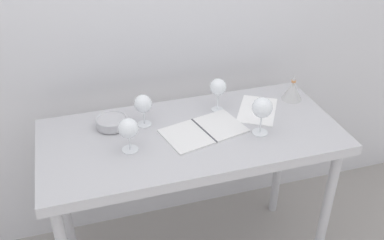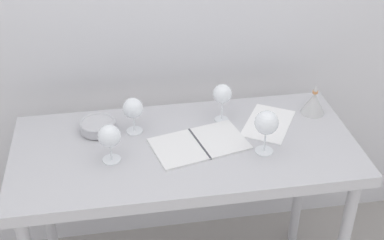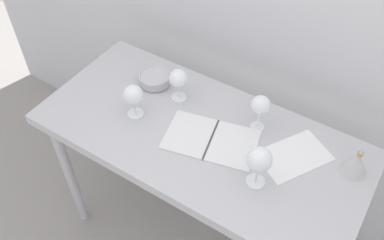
{
  "view_description": "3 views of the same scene",
  "coord_description": "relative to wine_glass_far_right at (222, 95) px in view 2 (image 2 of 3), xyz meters",
  "views": [
    {
      "loc": [
        -0.49,
        -1.64,
        2.03
      ],
      "look_at": [
        0.01,
        0.03,
        0.95
      ],
      "focal_mm": 40.88,
      "sensor_mm": 36.0,
      "label": 1
    },
    {
      "loc": [
        -0.25,
        -1.72,
        2.13
      ],
      "look_at": [
        0.03,
        0.01,
        1.0
      ],
      "focal_mm": 48.86,
      "sensor_mm": 36.0,
      "label": 2
    },
    {
      "loc": [
        0.59,
        -1.0,
        2.21
      ],
      "look_at": [
        -0.03,
        -0.03,
        0.98
      ],
      "focal_mm": 39.02,
      "sensor_mm": 36.0,
      "label": 3
    }
  ],
  "objects": [
    {
      "name": "back_wall",
      "position": [
        -0.19,
        0.34,
        0.27
      ],
      "size": [
        3.8,
        0.04,
        2.6
      ],
      "primitive_type": "cube",
      "color": "silver",
      "rests_on": "ground_plane"
    },
    {
      "name": "steel_counter",
      "position": [
        -0.19,
        -0.16,
        -0.23
      ],
      "size": [
        1.4,
        0.65,
        0.9
      ],
      "color": "#B5B5BA",
      "rests_on": "ground_plane"
    },
    {
      "name": "wine_glass_far_right",
      "position": [
        0.0,
        0.0,
        0.0
      ],
      "size": [
        0.08,
        0.08,
        0.17
      ],
      "color": "white",
      "rests_on": "steel_counter"
    },
    {
      "name": "wine_glass_far_left",
      "position": [
        -0.38,
        -0.03,
        -0.02
      ],
      "size": [
        0.09,
        0.09,
        0.16
      ],
      "color": "white",
      "rests_on": "steel_counter"
    },
    {
      "name": "wine_glass_near_left",
      "position": [
        -0.48,
        -0.22,
        -0.02
      ],
      "size": [
        0.09,
        0.09,
        0.16
      ],
      "color": "white",
      "rests_on": "steel_counter"
    },
    {
      "name": "wine_glass_near_right",
      "position": [
        0.12,
        -0.26,
        0.0
      ],
      "size": [
        0.09,
        0.09,
        0.18
      ],
      "color": "white",
      "rests_on": "steel_counter"
    },
    {
      "name": "open_notebook",
      "position": [
        -0.13,
        -0.17,
        -0.12
      ],
      "size": [
        0.42,
        0.31,
        0.01
      ],
      "rotation": [
        0.0,
        0.0,
        0.24
      ],
      "color": "silver",
      "rests_on": "steel_counter"
    },
    {
      "name": "tasting_sheet_upper",
      "position": [
        0.19,
        -0.06,
        -0.13
      ],
      "size": [
        0.3,
        0.33,
        0.0
      ],
      "primitive_type": "cube",
      "rotation": [
        0.0,
        0.0,
        -0.54
      ],
      "color": "white",
      "rests_on": "steel_counter"
    },
    {
      "name": "tasting_bowl",
      "position": [
        -0.53,
        -0.0,
        -0.1
      ],
      "size": [
        0.15,
        0.15,
        0.05
      ],
      "color": "beige",
      "rests_on": "steel_counter"
    },
    {
      "name": "decanter_funnel",
      "position": [
        0.41,
        -0.01,
        -0.08
      ],
      "size": [
        0.11,
        0.11,
        0.14
      ],
      "color": "#B8B8B8",
      "rests_on": "steel_counter"
    }
  ]
}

